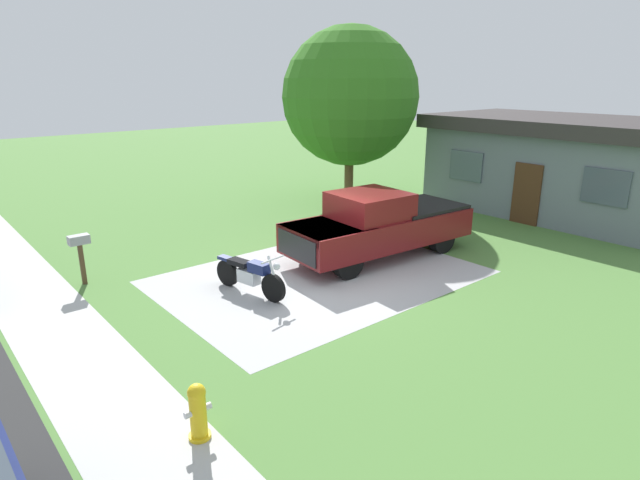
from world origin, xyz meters
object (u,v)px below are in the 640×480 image
Objects in this scene: mailbox at (80,246)px; neighbor_house at (565,165)px; motorcycle at (250,275)px; pickup_truck at (381,224)px; fire_hydrant at (198,412)px; shade_tree at (350,97)px.

mailbox is 0.13× the size of neighbor_house.
motorcycle is 4.37m from pickup_truck.
pickup_truck is 8.68m from fire_hydrant.
fire_hydrant is 15.59m from shade_tree.
motorcycle is at bearing -93.83° from neighbor_house.
mailbox is 16.56m from neighbor_house.
motorcycle is 2.52× the size of fire_hydrant.
neighbor_house is at bearing 36.93° from shade_tree.
pickup_truck is at bearing -35.38° from shade_tree.
neighbor_house is (0.88, 13.20, 1.32)m from motorcycle.
neighbor_house is at bearing 84.74° from pickup_truck.
pickup_truck is 8.94m from neighbor_house.
fire_hydrant is (3.96, -3.40, -0.05)m from motorcycle.
motorcycle is 1.74× the size of mailbox.
shade_tree is at bearing -143.07° from neighbor_house.
pickup_truck is at bearing 116.71° from fire_hydrant.
mailbox is 0.18× the size of shade_tree.
pickup_truck is 0.84× the size of shade_tree.
fire_hydrant is at bearing -79.49° from neighbor_house.
motorcycle is at bearing -56.25° from shade_tree.
pickup_truck is 7.63m from shade_tree.
shade_tree is (-9.54, 11.75, 3.73)m from fire_hydrant.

